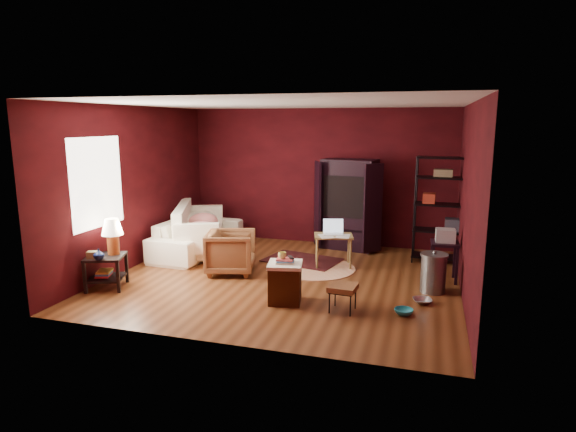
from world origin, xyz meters
name	(u,v)px	position (x,y,z in m)	size (l,w,h in m)	color
room	(282,194)	(-0.04, -0.01, 1.40)	(5.54, 5.04, 2.84)	brown
sofa	(198,229)	(-2.10, 1.06, 0.45)	(2.32, 0.68, 0.91)	white
armchair	(231,250)	(-0.95, 0.01, 0.40)	(0.77, 0.72, 0.80)	black
pet_bowl_steel	(423,294)	(2.20, -0.53, 0.13)	(0.27, 0.07, 0.27)	#ADAFB3
pet_bowl_turquoise	(404,306)	(1.97, -1.02, 0.12)	(0.25, 0.08, 0.25)	#29ABBF
vase	(99,254)	(-2.44, -1.45, 0.59)	(0.16, 0.17, 0.16)	#0B1438
mug	(282,255)	(0.28, -1.04, 0.70)	(0.12, 0.09, 0.12)	#ECE973
side_table	(109,247)	(-2.46, -1.18, 0.64)	(0.70, 0.70, 1.07)	black
sofa_cushions	(198,231)	(-2.10, 1.05, 0.42)	(1.52, 2.20, 0.86)	white
hamper	(285,282)	(0.32, -1.03, 0.30)	(0.55, 0.55, 0.66)	#472310
footstool	(343,289)	(1.17, -1.13, 0.32)	(0.39, 0.39, 0.37)	black
rug_round	(315,268)	(0.36, 0.65, 0.01)	(1.55, 1.55, 0.01)	white
rug_oriental	(302,260)	(0.03, 1.03, 0.02)	(1.49, 1.15, 0.01)	#4C1417
laptop_desk	(333,238)	(0.63, 0.88, 0.51)	(0.76, 0.65, 0.82)	olive
tv_armoire	(348,203)	(0.67, 2.17, 0.94)	(1.40, 0.89, 1.80)	black
wire_shelving	(442,205)	(2.44, 1.66, 1.06)	(0.96, 0.44, 1.93)	black
small_stand	(445,242)	(2.50, 0.61, 0.64)	(0.45, 0.45, 0.85)	black
trash_can	(433,273)	(2.34, 0.00, 0.30)	(0.52, 0.52, 0.64)	gray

